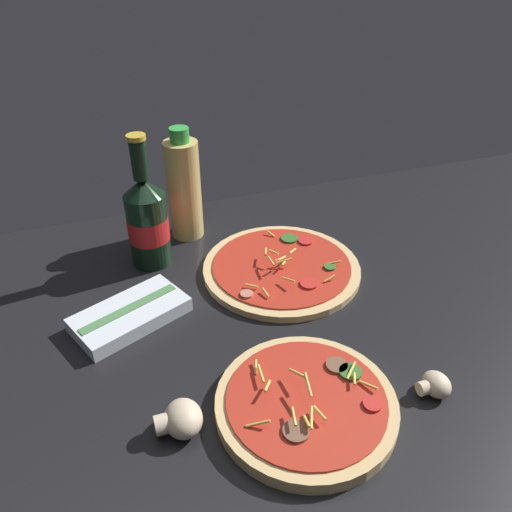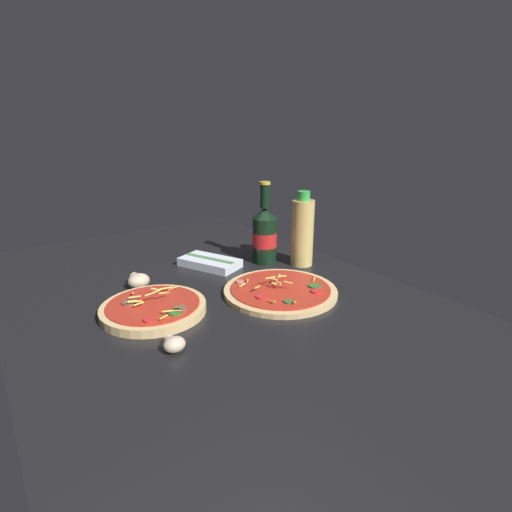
{
  "view_description": "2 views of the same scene",
  "coord_description": "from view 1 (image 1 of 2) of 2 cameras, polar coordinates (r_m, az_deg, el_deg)",
  "views": [
    {
      "loc": [
        -29.41,
        -53.19,
        54.81
      ],
      "look_at": [
        -7.54,
        9.38,
        10.43
      ],
      "focal_mm": 35.0,
      "sensor_mm": 36.0,
      "label": 1
    },
    {
      "loc": [
        69.41,
        -43.7,
        43.26
      ],
      "look_at": [
        -7.14,
        11.31,
        11.26
      ],
      "focal_mm": 28.0,
      "sensor_mm": 36.0,
      "label": 2
    }
  ],
  "objects": [
    {
      "name": "counter_slab",
      "position": [
        0.81,
        7.31,
        -7.92
      ],
      "size": [
        160.0,
        90.0,
        2.5
      ],
      "color": "black",
      "rests_on": "ground"
    },
    {
      "name": "pizza_near",
      "position": [
        0.67,
        5.76,
        -16.46
      ],
      "size": [
        23.32,
        23.32,
        5.29
      ],
      "color": "tan",
      "rests_on": "counter_slab"
    },
    {
      "name": "pizza_far",
      "position": [
        0.9,
        2.95,
        -1.37
      ],
      "size": [
        28.12,
        28.12,
        4.39
      ],
      "color": "tan",
      "rests_on": "counter_slab"
    },
    {
      "name": "beer_bottle",
      "position": [
        0.9,
        -12.31,
        4.03
      ],
      "size": [
        7.32,
        7.32,
        24.28
      ],
      "color": "black",
      "rests_on": "counter_slab"
    },
    {
      "name": "oil_bottle",
      "position": [
        0.97,
        -8.23,
        7.68
      ],
      "size": [
        6.5,
        6.5,
        21.96
      ],
      "color": "#D6B766",
      "rests_on": "counter_slab"
    },
    {
      "name": "mushroom_left",
      "position": [
        0.65,
        -8.58,
        -17.95
      ],
      "size": [
        5.87,
        5.59,
        3.91
      ],
      "color": "beige",
      "rests_on": "counter_slab"
    },
    {
      "name": "mushroom_right",
      "position": [
        0.72,
        19.76,
        -13.68
      ],
      "size": [
        4.47,
        4.26,
        2.98
      ],
      "color": "beige",
      "rests_on": "counter_slab"
    },
    {
      "name": "dish_towel",
      "position": [
        0.81,
        -14.16,
        -6.51
      ],
      "size": [
        19.59,
        15.34,
        2.56
      ],
      "color": "silver",
      "rests_on": "counter_slab"
    }
  ]
}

